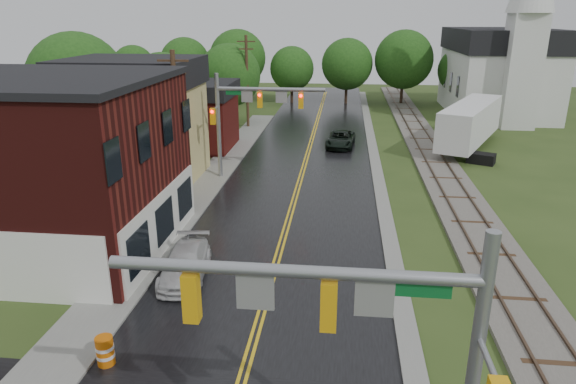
% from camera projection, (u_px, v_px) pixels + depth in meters
% --- Properties ---
extents(main_road, '(10.00, 90.00, 0.02)m').
position_uv_depth(main_road, '(304.00, 168.00, 38.32)').
color(main_road, black).
rests_on(main_road, ground).
extents(curb_right, '(0.80, 70.00, 0.12)m').
position_uv_depth(curb_right, '(373.00, 153.00, 42.45)').
color(curb_right, gray).
rests_on(curb_right, ground).
extents(sidewalk_left, '(2.40, 50.00, 0.12)m').
position_uv_depth(sidewalk_left, '(205.00, 186.00, 34.26)').
color(sidewalk_left, gray).
rests_on(sidewalk_left, ground).
extents(brick_building, '(14.30, 10.30, 8.30)m').
position_uv_depth(brick_building, '(15.00, 165.00, 24.17)').
color(brick_building, '#44110E').
rests_on(brick_building, ground).
extents(yellow_house, '(8.00, 7.00, 6.40)m').
position_uv_depth(yellow_house, '(137.00, 134.00, 34.66)').
color(yellow_house, tan).
rests_on(yellow_house, ground).
extents(darkred_building, '(7.00, 6.00, 4.40)m').
position_uv_depth(darkred_building, '(191.00, 123.00, 43.33)').
color(darkred_building, '#3F0F0C').
rests_on(darkred_building, ground).
extents(church, '(10.40, 18.40, 20.00)m').
position_uv_depth(church, '(502.00, 63.00, 56.62)').
color(church, silver).
rests_on(church, ground).
extents(railroad, '(3.20, 80.00, 0.30)m').
position_uv_depth(railroad, '(430.00, 153.00, 41.94)').
color(railroad, '#59544C').
rests_on(railroad, ground).
extents(traffic_signal_near, '(7.34, 0.30, 7.20)m').
position_uv_depth(traffic_signal_near, '(367.00, 331.00, 10.03)').
color(traffic_signal_near, gray).
rests_on(traffic_signal_near, ground).
extents(traffic_signal_far, '(7.34, 0.43, 7.20)m').
position_uv_depth(traffic_signal_far, '(249.00, 108.00, 34.23)').
color(traffic_signal_far, gray).
rests_on(traffic_signal_far, ground).
extents(utility_pole_b, '(1.80, 0.28, 9.00)m').
position_uv_depth(utility_pole_b, '(177.00, 125.00, 29.97)').
color(utility_pole_b, '#382616').
rests_on(utility_pole_b, ground).
extents(utility_pole_c, '(1.80, 0.28, 9.00)m').
position_uv_depth(utility_pole_c, '(247.00, 80.00, 50.63)').
color(utility_pole_c, '#382616').
rests_on(utility_pole_c, ground).
extents(tree_left_b, '(7.60, 7.60, 9.69)m').
position_uv_depth(tree_left_b, '(79.00, 84.00, 40.08)').
color(tree_left_b, black).
rests_on(tree_left_b, ground).
extents(tree_left_c, '(6.00, 6.00, 7.65)m').
position_uv_depth(tree_left_c, '(164.00, 87.00, 47.58)').
color(tree_left_c, black).
rests_on(tree_left_c, ground).
extents(tree_left_e, '(6.40, 6.40, 8.16)m').
position_uv_depth(tree_left_e, '(231.00, 77.00, 52.59)').
color(tree_left_e, black).
rests_on(tree_left_e, ground).
extents(suv_dark, '(2.66, 5.02, 1.34)m').
position_uv_depth(suv_dark, '(341.00, 139.00, 44.20)').
color(suv_dark, black).
rests_on(suv_dark, ground).
extents(pickup_white, '(2.28, 4.62, 1.29)m').
position_uv_depth(pickup_white, '(185.00, 264.00, 22.14)').
color(pickup_white, silver).
rests_on(pickup_white, ground).
extents(semi_trailer, '(7.52, 12.26, 3.87)m').
position_uv_depth(semi_trailer, '(471.00, 122.00, 43.00)').
color(semi_trailer, black).
rests_on(semi_trailer, ground).
extents(construction_barrel, '(0.73, 0.73, 1.02)m').
position_uv_depth(construction_barrel, '(105.00, 351.00, 16.63)').
color(construction_barrel, '#CE5D09').
rests_on(construction_barrel, ground).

